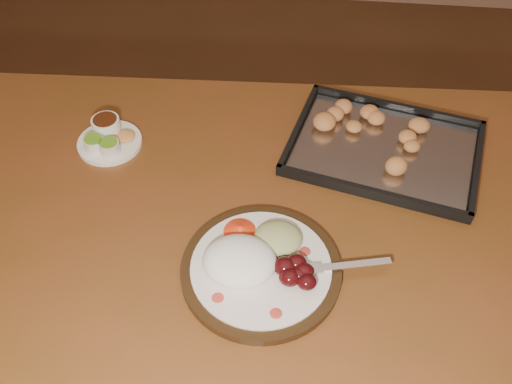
# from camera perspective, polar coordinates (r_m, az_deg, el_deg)

# --- Properties ---
(ground) EXTENTS (4.00, 4.00, 0.00)m
(ground) POSITION_cam_1_polar(r_m,az_deg,el_deg) (1.88, 4.66, -12.26)
(ground) COLOR #56351D
(ground) RESTS_ON ground
(dining_table) EXTENTS (1.54, 0.97, 0.75)m
(dining_table) POSITION_cam_1_polar(r_m,az_deg,el_deg) (1.21, -0.59, -5.81)
(dining_table) COLOR brown
(dining_table) RESTS_ON ground
(dinner_plate) EXTENTS (0.38, 0.29, 0.07)m
(dinner_plate) POSITION_cam_1_polar(r_m,az_deg,el_deg) (1.04, 0.23, -7.18)
(dinner_plate) COLOR black
(dinner_plate) RESTS_ON dining_table
(condiment_saucer) EXTENTS (0.14, 0.14, 0.05)m
(condiment_saucer) POSITION_cam_1_polar(r_m,az_deg,el_deg) (1.32, -14.60, 5.28)
(condiment_saucer) COLOR white
(condiment_saucer) RESTS_ON dining_table
(baking_tray) EXTENTS (0.46, 0.39, 0.04)m
(baking_tray) POSITION_cam_1_polar(r_m,az_deg,el_deg) (1.29, 12.70, 4.34)
(baking_tray) COLOR black
(baking_tray) RESTS_ON dining_table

